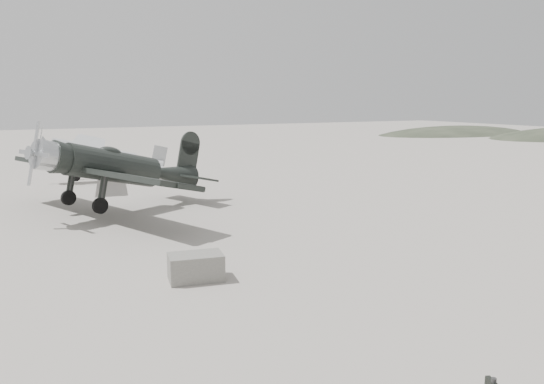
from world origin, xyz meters
The scene contains 5 objects.
ground centered at (0.00, 0.00, 0.00)m, with size 160.00×160.00×0.00m, color gray.
hill_northeast centered at (50.00, 40.00, 0.00)m, with size 32.00×16.00×5.20m, color #2D3425.
lowwing_monoplane centered at (-4.53, 6.92, 2.00)m, with size 8.61×11.55×3.78m.
highwing_monoplane centered at (-3.85, 16.80, 1.86)m, with size 7.50×10.51×2.97m.
equipment_block centered at (-4.51, -3.18, 0.37)m, with size 1.49×0.93×0.75m, color slate.
Camera 1 is at (-9.04, -16.81, 5.00)m, focal length 35.00 mm.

